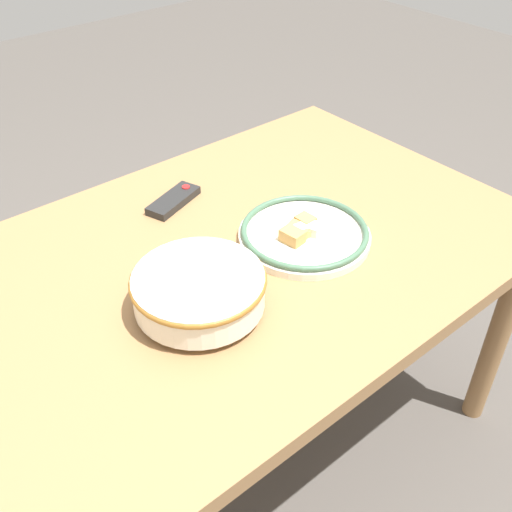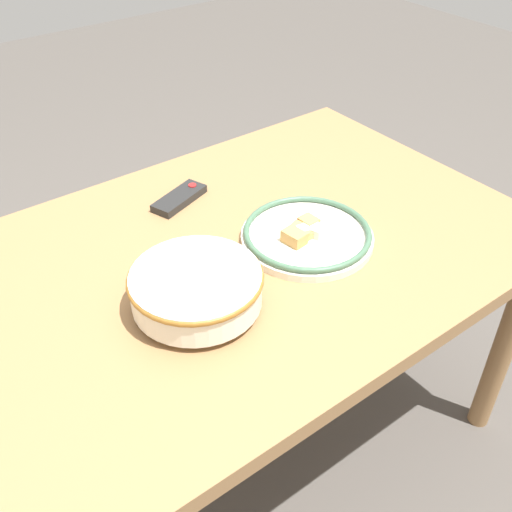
{
  "view_description": "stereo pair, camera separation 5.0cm",
  "coord_description": "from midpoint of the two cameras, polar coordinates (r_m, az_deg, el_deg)",
  "views": [
    {
      "loc": [
        -0.65,
        -0.86,
        1.53
      ],
      "look_at": [
        -0.0,
        -0.09,
        0.75
      ],
      "focal_mm": 42.0,
      "sensor_mm": 36.0,
      "label": 1
    },
    {
      "loc": [
        -0.61,
        -0.89,
        1.53
      ],
      "look_at": [
        -0.0,
        -0.09,
        0.75
      ],
      "focal_mm": 42.0,
      "sensor_mm": 36.0,
      "label": 2
    }
  ],
  "objects": [
    {
      "name": "food_plate",
      "position": [
        1.39,
        3.59,
        2.16
      ],
      "size": [
        0.31,
        0.31,
        0.05
      ],
      "color": "silver",
      "rests_on": "dining_table"
    },
    {
      "name": "dining_table",
      "position": [
        1.4,
        -3.19,
        -2.07
      ],
      "size": [
        1.4,
        0.91,
        0.71
      ],
      "color": "olive",
      "rests_on": "ground_plane"
    },
    {
      "name": "tv_remote",
      "position": [
        1.53,
        -8.79,
        5.24
      ],
      "size": [
        0.17,
        0.11,
        0.02
      ],
      "rotation": [
        0.0,
        0.0,
        5.05
      ],
      "color": "black",
      "rests_on": "dining_table"
    },
    {
      "name": "ground_plane",
      "position": [
        1.87,
        -2.5,
        -17.04
      ],
      "size": [
        8.0,
        8.0,
        0.0
      ],
      "primitive_type": "plane",
      "color": "#4C4742"
    },
    {
      "name": "noodle_bowl",
      "position": [
        1.19,
        -6.66,
        -3.24
      ],
      "size": [
        0.27,
        0.27,
        0.08
      ],
      "color": "silver",
      "rests_on": "dining_table"
    }
  ]
}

